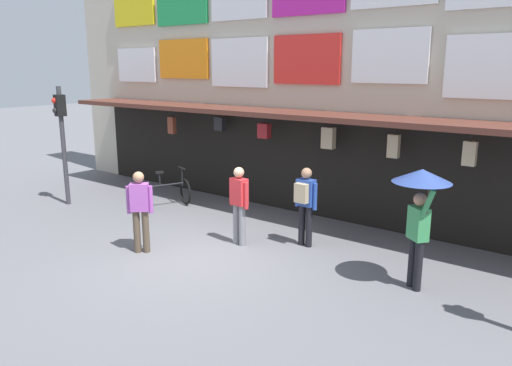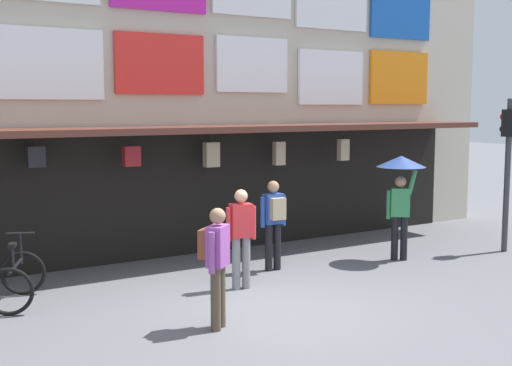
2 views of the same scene
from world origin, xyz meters
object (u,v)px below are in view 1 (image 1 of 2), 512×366
Objects in this scene: traffic_light_near at (61,127)px; pedestrian_in_yellow at (305,201)px; pedestrian_in_blue at (140,205)px; pedestrian_with_umbrella at (421,195)px; bicycle_parked at (166,193)px; pedestrian_in_red at (239,201)px.

pedestrian_in_yellow is (6.93, 1.19, -1.16)m from traffic_light_near.
pedestrian_with_umbrella is (5.03, 1.71, 0.66)m from pedestrian_in_blue.
pedestrian_in_yellow is (4.55, -0.28, 0.59)m from bicycle_parked.
pedestrian_in_red is at bearing -146.32° from pedestrian_in_yellow.
pedestrian_in_red is 1.00× the size of pedestrian_in_blue.
pedestrian_in_blue reaches higher than bicycle_parked.
traffic_light_near reaches higher than pedestrian_in_red.
traffic_light_near is at bearing -170.26° from pedestrian_in_yellow.
traffic_light_near is at bearing 165.99° from pedestrian_in_blue.
pedestrian_in_blue and pedestrian_in_yellow have the same top height.
pedestrian_in_red is at bearing 4.21° from traffic_light_near.
pedestrian_in_red is 0.81× the size of pedestrian_with_umbrella.
pedestrian_in_yellow is at bearing -3.47° from bicycle_parked.
traffic_light_near is 1.90× the size of pedestrian_in_yellow.
pedestrian_with_umbrella is 1.24× the size of pedestrian_in_yellow.
pedestrian_in_red is 1.38m from pedestrian_in_yellow.
bicycle_parked is 4.60m from pedestrian_in_yellow.
bicycle_parked is 3.60m from pedestrian_in_red.
bicycle_parked is 0.65× the size of pedestrian_with_umbrella.
pedestrian_in_yellow is at bearing 9.74° from traffic_light_near.
pedestrian_in_red is 2.02m from pedestrian_in_blue.
pedestrian_with_umbrella reaches higher than pedestrian_in_yellow.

